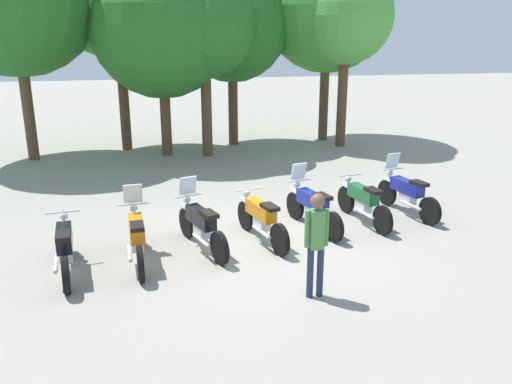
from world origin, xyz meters
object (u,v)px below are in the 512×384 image
Objects in this scene: person_0 at (316,237)px; tree_6 at (346,17)px; motorcycle_4 at (312,207)px; tree_3 at (204,26)px; motorcycle_3 at (261,218)px; motorcycle_1 at (137,236)px; motorcycle_0 at (65,247)px; motorcycle_6 at (407,193)px; tree_5 at (327,7)px; motorcycle_5 at (363,201)px; tree_4 at (232,25)px; motorcycle_2 at (201,225)px; tree_2 at (161,26)px.

tree_6 reaches higher than person_0.
motorcycle_4 is 8.64m from tree_3.
tree_3 reaches higher than motorcycle_3.
motorcycle_0 is at bearing 95.80° from motorcycle_1.
motorcycle_6 is at bearing -44.71° from person_0.
tree_5 reaches higher than motorcycle_1.
motorcycle_1 is at bearing 94.14° from motorcycle_5.
motorcycle_3 is 10.80m from tree_6.
tree_4 is 4.11m from tree_6.
motorcycle_3 is 0.29× the size of tree_5.
motorcycle_6 is at bearing -95.79° from motorcycle_2.
tree_3 is 5.27m from tree_5.
tree_6 is (5.15, 0.56, 0.32)m from tree_3.
tree_2 is (-1.88, 10.97, 3.32)m from person_0.
tree_5 is (4.74, 9.90, 4.56)m from motorcycle_3.
tree_2 is 6.54m from tree_6.
tree_6 is (2.49, 8.00, 4.17)m from motorcycle_5.
motorcycle_0 is at bearing -103.57° from tree_2.
motorcycle_0 is 1.23× the size of person_0.
motorcycle_6 is 0.34× the size of tree_6.
motorcycle_1 is at bearing 88.04° from motorcycle_2.
tree_4 reaches higher than motorcycle_5.
motorcycle_4 is 0.35× the size of tree_3.
tree_6 is at bearing -21.11° from motorcycle_6.
motorcycle_2 is 12.57m from tree_5.
motorcycle_2 is 0.98× the size of motorcycle_3.
tree_2 is at bearing 163.99° from tree_3.
motorcycle_6 is at bearing -99.23° from tree_6.
tree_6 reaches higher than motorcycle_2.
tree_2 is 6.48m from tree_5.
motorcycle_4 is 0.99× the size of motorcycle_6.
person_0 is (1.61, -2.35, 0.53)m from motorcycle_2.
motorcycle_4 is at bearing -83.56° from motorcycle_0.
motorcycle_6 is (6.25, 1.47, 0.00)m from motorcycle_1.
tree_2 is (0.97, 8.98, 3.85)m from motorcycle_1.
tree_2 is (-2.78, 8.01, 3.85)m from motorcycle_4.
tree_6 is (4.65, 11.12, 3.63)m from person_0.
motorcycle_3 is 0.99× the size of motorcycle_6.
motorcycle_3 is at bearing -100.93° from motorcycle_2.
motorcycle_0 is 1.00× the size of motorcycle_5.
motorcycle_1 is 1.01× the size of motorcycle_6.
motorcycle_2 is 0.33× the size of tree_6.
tree_6 is at bearing 6.16° from tree_3.
tree_3 is at bearing -124.93° from tree_4.
tree_5 is (8.49, 10.64, 4.56)m from motorcycle_0.
tree_4 reaches higher than motorcycle_6.
tree_4 reaches higher than motorcycle_0.
motorcycle_5 is 3.84m from person_0.
motorcycle_3 and motorcycle_5 have the same top height.
motorcycle_3 is at bearing 95.30° from motorcycle_4.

